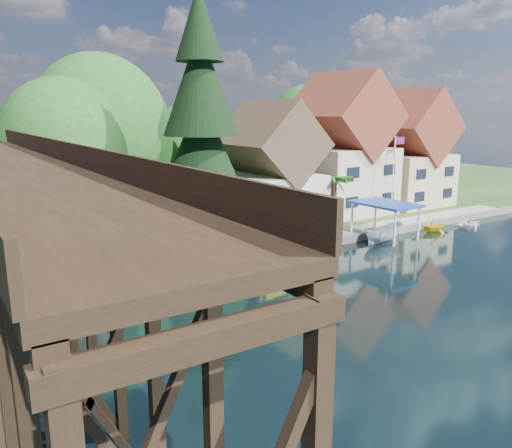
# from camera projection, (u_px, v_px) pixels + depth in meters

# --- Properties ---
(ground) EXTENTS (140.00, 140.00, 0.00)m
(ground) POSITION_uv_depth(u_px,v_px,m) (326.00, 294.00, 29.21)
(ground) COLOR black
(ground) RESTS_ON ground
(bank) EXTENTS (140.00, 52.00, 0.50)m
(bank) POSITION_uv_depth(u_px,v_px,m) (130.00, 203.00, 56.94)
(bank) COLOR #26461C
(bank) RESTS_ON ground
(seawall) EXTENTS (60.00, 0.40, 0.62)m
(seawall) POSITION_uv_depth(u_px,v_px,m) (297.00, 249.00, 37.81)
(seawall) COLOR slate
(seawall) RESTS_ON ground
(promenade) EXTENTS (50.00, 2.60, 0.06)m
(promenade) POSITION_uv_depth(u_px,v_px,m) (307.00, 239.00, 39.89)
(promenade) COLOR gray
(promenade) RESTS_ON bank
(trestle_bridge) EXTENTS (4.12, 44.18, 9.30)m
(trestle_bridge) POSITION_uv_depth(u_px,v_px,m) (2.00, 221.00, 23.74)
(trestle_bridge) COLOR black
(trestle_bridge) RESTS_ON ground
(house_left) EXTENTS (7.64, 8.64, 11.02)m
(house_left) POSITION_uv_depth(u_px,v_px,m) (270.00, 172.00, 44.89)
(house_left) COLOR silver
(house_left) RESTS_ON bank
(house_center) EXTENTS (8.65, 9.18, 13.89)m
(house_center) POSITION_uv_depth(u_px,v_px,m) (341.00, 153.00, 49.81)
(house_center) COLOR beige
(house_center) RESTS_ON bank
(house_right) EXTENTS (8.15, 8.64, 12.45)m
(house_right) POSITION_uv_depth(u_px,v_px,m) (406.00, 156.00, 54.34)
(house_right) COLOR beige
(house_right) RESTS_ON bank
(shed) EXTENTS (5.09, 5.40, 7.85)m
(shed) POSITION_uv_depth(u_px,v_px,m) (67.00, 210.00, 34.36)
(shed) COLOR silver
(shed) RESTS_ON bank
(bg_trees) EXTENTS (49.90, 13.30, 10.57)m
(bg_trees) POSITION_uv_depth(u_px,v_px,m) (183.00, 147.00, 45.51)
(bg_trees) COLOR #382314
(bg_trees) RESTS_ON bank
(shrubs) EXTENTS (15.76, 2.47, 1.70)m
(shrubs) POSITION_uv_depth(u_px,v_px,m) (186.00, 250.00, 34.05)
(shrubs) COLOR #1B4418
(shrubs) RESTS_ON bank
(conifer) EXTENTS (7.52, 7.52, 18.52)m
(conifer) POSITION_uv_depth(u_px,v_px,m) (201.00, 127.00, 35.92)
(conifer) COLOR #382314
(conifer) RESTS_ON bank
(palm_tree) EXTENTS (4.26, 4.26, 4.59)m
(palm_tree) POSITION_uv_depth(u_px,v_px,m) (335.00, 180.00, 44.37)
(palm_tree) COLOR #382314
(palm_tree) RESTS_ON bank
(flagpole) EXTENTS (1.22, 0.11, 7.79)m
(flagpole) POSITION_uv_depth(u_px,v_px,m) (395.00, 168.00, 46.79)
(flagpole) COLOR white
(flagpole) RESTS_ON bank
(tugboat) EXTENTS (3.72, 2.37, 2.54)m
(tugboat) POSITION_uv_depth(u_px,v_px,m) (268.00, 258.00, 33.83)
(tugboat) COLOR red
(tugboat) RESTS_ON ground
(boat_white_a) EXTENTS (4.22, 3.40, 0.78)m
(boat_white_a) POSITION_uv_depth(u_px,v_px,m) (324.00, 250.00, 37.13)
(boat_white_a) COLOR white
(boat_white_a) RESTS_ON ground
(boat_canopy) EXTENTS (4.19, 5.25, 3.30)m
(boat_canopy) POSITION_uv_depth(u_px,v_px,m) (384.00, 225.00, 40.68)
(boat_canopy) COLOR white
(boat_canopy) RESTS_ON ground
(boat_yellow) EXTENTS (2.98, 2.74, 1.32)m
(boat_yellow) POSITION_uv_depth(u_px,v_px,m) (435.00, 224.00, 44.45)
(boat_yellow) COLOR yellow
(boat_yellow) RESTS_ON ground
(boat_white_b) EXTENTS (3.37, 2.53, 0.66)m
(boat_white_b) POSITION_uv_depth(u_px,v_px,m) (471.00, 223.00, 46.40)
(boat_white_b) COLOR white
(boat_white_b) RESTS_ON ground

